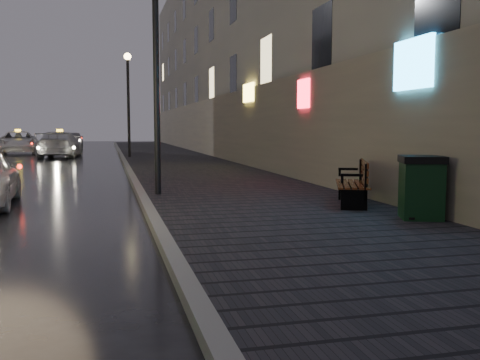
# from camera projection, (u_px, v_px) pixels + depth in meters

# --- Properties ---
(ground) EXTENTS (120.00, 120.00, 0.00)m
(ground) POSITION_uv_depth(u_px,v_px,m) (41.00, 278.00, 5.95)
(ground) COLOR black
(ground) RESTS_ON ground
(sidewalk) EXTENTS (4.60, 58.00, 0.15)m
(sidewalk) POSITION_uv_depth(u_px,v_px,m) (171.00, 159.00, 27.16)
(sidewalk) COLOR black
(sidewalk) RESTS_ON ground
(curb) EXTENTS (0.20, 58.00, 0.15)m
(curb) POSITION_uv_depth(u_px,v_px,m) (123.00, 159.00, 26.58)
(curb) COLOR slate
(curb) RESTS_ON ground
(building_near) EXTENTS (1.80, 50.00, 13.00)m
(building_near) POSITION_uv_depth(u_px,v_px,m) (217.00, 44.00, 31.16)
(building_near) COLOR #605B54
(building_near) RESTS_ON ground
(lamp_near) EXTENTS (0.36, 0.36, 5.28)m
(lamp_near) POSITION_uv_depth(u_px,v_px,m) (156.00, 45.00, 11.84)
(lamp_near) COLOR black
(lamp_near) RESTS_ON sidewalk
(lamp_far) EXTENTS (0.36, 0.36, 5.28)m
(lamp_far) POSITION_uv_depth(u_px,v_px,m) (128.00, 92.00, 27.30)
(lamp_far) COLOR black
(lamp_far) RESTS_ON sidewalk
(bench) EXTENTS (1.21, 1.81, 0.88)m
(bench) POSITION_uv_depth(u_px,v_px,m) (356.00, 183.00, 10.46)
(bench) COLOR black
(bench) RESTS_ON sidewalk
(trash_bin) EXTENTS (0.89, 0.89, 1.05)m
(trash_bin) POSITION_uv_depth(u_px,v_px,m) (421.00, 187.00, 8.87)
(trash_bin) COLOR black
(trash_bin) RESTS_ON sidewalk
(taxi_mid) EXTENTS (2.36, 5.04, 1.42)m
(taxi_mid) POSITION_uv_depth(u_px,v_px,m) (60.00, 144.00, 29.80)
(taxi_mid) COLOR silver
(taxi_mid) RESTS_ON ground
(taxi_far) EXTENTS (2.96, 5.33, 1.41)m
(taxi_far) POSITION_uv_depth(u_px,v_px,m) (18.00, 142.00, 34.12)
(taxi_far) COLOR silver
(taxi_far) RESTS_ON ground
(car_far) EXTENTS (1.76, 3.93, 1.31)m
(car_far) POSITION_uv_depth(u_px,v_px,m) (74.00, 139.00, 45.70)
(car_far) COLOR gray
(car_far) RESTS_ON ground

